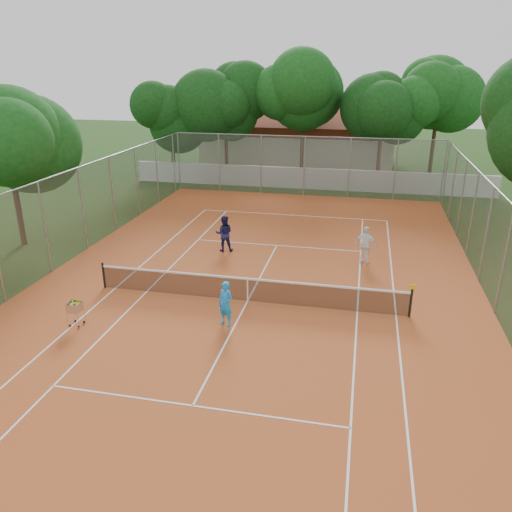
% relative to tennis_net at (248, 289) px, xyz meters
% --- Properties ---
extents(ground, '(120.00, 120.00, 0.00)m').
position_rel_tennis_net_xyz_m(ground, '(0.00, 0.00, -0.51)').
color(ground, '#17330E').
rests_on(ground, ground).
extents(court_pad, '(18.00, 34.00, 0.02)m').
position_rel_tennis_net_xyz_m(court_pad, '(0.00, 0.00, -0.50)').
color(court_pad, '#AE4F21').
rests_on(court_pad, ground).
extents(court_lines, '(10.98, 23.78, 0.01)m').
position_rel_tennis_net_xyz_m(court_lines, '(0.00, 0.00, -0.49)').
color(court_lines, white).
rests_on(court_lines, court_pad).
extents(tennis_net, '(11.88, 0.10, 0.98)m').
position_rel_tennis_net_xyz_m(tennis_net, '(0.00, 0.00, 0.00)').
color(tennis_net, black).
rests_on(tennis_net, court_pad).
extents(perimeter_fence, '(18.00, 34.00, 4.00)m').
position_rel_tennis_net_xyz_m(perimeter_fence, '(0.00, 0.00, 1.49)').
color(perimeter_fence, slate).
rests_on(perimeter_fence, ground).
extents(boundary_wall, '(26.00, 0.30, 1.50)m').
position_rel_tennis_net_xyz_m(boundary_wall, '(0.00, 19.00, 0.24)').
color(boundary_wall, silver).
rests_on(boundary_wall, ground).
extents(clubhouse, '(16.40, 9.00, 4.40)m').
position_rel_tennis_net_xyz_m(clubhouse, '(-2.00, 29.00, 1.69)').
color(clubhouse, beige).
rests_on(clubhouse, ground).
extents(tropical_trees, '(29.00, 19.00, 10.00)m').
position_rel_tennis_net_xyz_m(tropical_trees, '(0.00, 22.00, 4.49)').
color(tropical_trees, black).
rests_on(tropical_trees, ground).
extents(player_near, '(0.68, 0.57, 1.59)m').
position_rel_tennis_net_xyz_m(player_near, '(-0.32, -1.93, 0.31)').
color(player_near, '#1B91ED').
rests_on(player_near, court_pad).
extents(player_far_left, '(0.98, 0.83, 1.75)m').
position_rel_tennis_net_xyz_m(player_far_left, '(-2.36, 5.16, 0.38)').
color(player_far_left, '#1A1C4F').
rests_on(player_far_left, court_pad).
extents(player_far_right, '(1.08, 0.65, 1.73)m').
position_rel_tennis_net_xyz_m(player_far_right, '(4.30, 4.93, 0.37)').
color(player_far_right, white).
rests_on(player_far_right, court_pad).
extents(ball_hopper, '(0.47, 0.47, 0.94)m').
position_rel_tennis_net_xyz_m(ball_hopper, '(-5.35, -3.08, -0.02)').
color(ball_hopper, silver).
rests_on(ball_hopper, court_pad).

